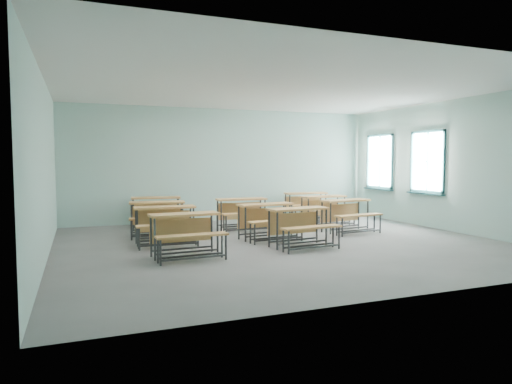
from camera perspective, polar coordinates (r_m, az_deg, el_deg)
room at (r=9.53m, az=3.78°, el=3.17°), size 9.04×8.04×3.24m
desk_unit_r0c0 at (r=8.25m, az=-8.72°, el=-4.48°), size 1.29×0.90×0.78m
desk_unit_r0c1 at (r=9.13m, az=5.65°, el=-3.64°), size 1.32×0.95×0.78m
desk_unit_r1c0 at (r=9.57m, az=-11.23°, el=-3.35°), size 1.28×0.89×0.78m
desk_unit_r1c1 at (r=9.99m, az=1.50°, el=-2.96°), size 1.33×0.96×0.78m
desk_unit_r1c2 at (r=11.20m, az=11.45°, el=-2.29°), size 1.34×0.99×0.78m
desk_unit_r2c0 at (r=10.71m, az=-12.23°, el=-2.58°), size 1.34×0.98×0.78m
desk_unit_r2c1 at (r=11.35m, az=-1.66°, el=-2.12°), size 1.27×0.87×0.78m
desk_unit_r2c2 at (r=12.31m, az=8.71°, el=-1.69°), size 1.30×0.91×0.78m
desk_unit_r3c0 at (r=12.07m, az=-12.38°, el=-1.85°), size 1.35×1.00×0.78m
desk_unit_r3c2 at (r=13.49m, az=6.42°, el=-1.18°), size 1.30×0.92×0.78m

